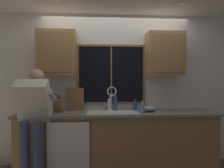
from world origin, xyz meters
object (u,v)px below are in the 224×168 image
(mixing_bowl, at_px, (149,108))
(bottle_tall_clear, at_px, (115,103))
(person_standing, at_px, (34,113))
(bottle_amber_small, at_px, (135,105))
(soap_dispenser, at_px, (142,108))
(knife_block, at_px, (58,105))
(bottle_green_glass, at_px, (110,104))
(cutting_board, at_px, (75,99))

(mixing_bowl, height_order, bottle_tall_clear, bottle_tall_clear)
(person_standing, bearing_deg, bottle_tall_clear, 23.34)
(bottle_amber_small, bearing_deg, soap_dispenser, -77.24)
(soap_dispenser, relative_size, bottle_amber_small, 0.99)
(person_standing, xyz_separation_m, bottle_amber_small, (1.52, 0.51, 0.03))
(person_standing, bearing_deg, soap_dispenser, 7.76)
(bottle_amber_small, bearing_deg, knife_block, -174.59)
(person_standing, distance_m, mixing_bowl, 1.76)
(person_standing, height_order, mixing_bowl, person_standing)
(soap_dispenser, relative_size, bottle_tall_clear, 0.64)
(bottle_green_glass, bearing_deg, soap_dispenser, -34.24)
(bottle_green_glass, bearing_deg, cutting_board, -179.89)
(mixing_bowl, distance_m, bottle_green_glass, 0.66)
(mixing_bowl, height_order, bottle_amber_small, bottle_amber_small)
(bottle_tall_clear, bearing_deg, bottle_amber_small, -0.74)
(person_standing, distance_m, bottle_tall_clear, 1.30)
(mixing_bowl, distance_m, bottle_amber_small, 0.27)
(bottle_tall_clear, xyz_separation_m, bottle_amber_small, (0.33, -0.00, -0.05))
(bottle_green_glass, relative_size, bottle_amber_small, 1.24)
(bottle_amber_small, bearing_deg, cutting_board, 178.02)
(mixing_bowl, xyz_separation_m, bottle_tall_clear, (-0.54, 0.16, 0.08))
(cutting_board, relative_size, soap_dispenser, 1.93)
(soap_dispenser, bearing_deg, cutting_board, 162.79)
(knife_block, distance_m, mixing_bowl, 1.46)
(person_standing, distance_m, bottle_amber_small, 1.60)
(person_standing, relative_size, bottle_tall_clear, 5.11)
(cutting_board, height_order, bottle_green_glass, cutting_board)
(knife_block, bearing_deg, person_standing, -124.70)
(knife_block, relative_size, mixing_bowl, 1.46)
(mixing_bowl, bearing_deg, bottle_tall_clear, 163.08)
(bottle_green_glass, bearing_deg, bottle_amber_small, -4.86)
(cutting_board, distance_m, bottle_amber_small, 1.00)
(person_standing, relative_size, bottle_amber_small, 7.92)
(person_standing, bearing_deg, bottle_amber_small, 18.57)
(cutting_board, distance_m, bottle_tall_clear, 0.67)
(person_standing, height_order, bottle_green_glass, person_standing)
(knife_block, distance_m, soap_dispenser, 1.32)
(cutting_board, xyz_separation_m, mixing_bowl, (1.20, -0.19, -0.14))
(person_standing, xyz_separation_m, mixing_bowl, (1.73, 0.35, -0.00))
(soap_dispenser, bearing_deg, bottle_tall_clear, 142.78)
(knife_block, xyz_separation_m, bottle_tall_clear, (0.92, 0.12, 0.02))
(bottle_amber_small, bearing_deg, person_standing, -161.43)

